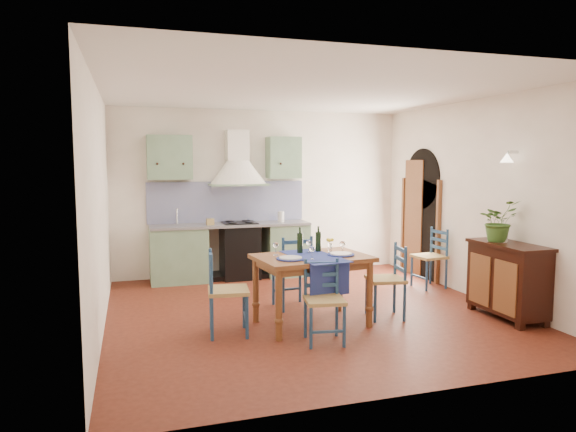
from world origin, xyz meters
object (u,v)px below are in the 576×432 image
object	(u,v)px
dining_table	(312,264)
chair_near	(324,300)
sideboard	(508,277)
potted_plant	(498,221)

from	to	relation	value
dining_table	chair_near	world-z (taller)	dining_table
sideboard	potted_plant	distance (m)	0.71
chair_near	potted_plant	size ratio (longest dim) A/B	1.69
dining_table	sideboard	world-z (taller)	dining_table
chair_near	dining_table	bearing A→B (deg)	82.34
dining_table	chair_near	distance (m)	0.65
dining_table	potted_plant	size ratio (longest dim) A/B	2.68
dining_table	chair_near	xyz separation A→B (m)	(-0.08, -0.58, -0.28)
dining_table	potted_plant	bearing A→B (deg)	-6.98
chair_near	potted_plant	distance (m)	2.56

